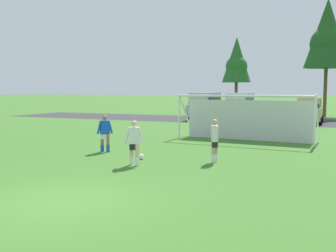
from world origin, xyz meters
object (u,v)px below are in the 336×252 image
(parked_car_slot_left, at_px, (240,105))
(player_defender_far, at_px, (134,143))
(soccer_ball, at_px, (141,157))
(player_midfield_center, at_px, (105,133))
(player_striker_near, at_px, (215,141))
(parked_car_slot_far_left, at_px, (205,105))
(parked_car_slot_center_left, at_px, (268,112))
(parked_car_slot_center, at_px, (309,110))
(soccer_goal, at_px, (246,117))

(parked_car_slot_left, bearing_deg, player_defender_far, -86.16)
(soccer_ball, xyz_separation_m, player_defender_far, (0.35, -1.21, 0.71))
(soccer_ball, distance_m, player_defender_far, 1.45)
(soccer_ball, bearing_deg, player_midfield_center, 156.34)
(player_striker_near, height_order, player_midfield_center, same)
(parked_car_slot_far_left, distance_m, parked_car_slot_center_left, 5.93)
(soccer_ball, bearing_deg, parked_car_slot_center, 76.35)
(soccer_ball, xyz_separation_m, parked_car_slot_center, (5.01, 20.63, 1.00))
(parked_car_slot_left, bearing_deg, parked_car_slot_center_left, -24.80)
(player_defender_far, relative_size, parked_car_slot_center, 0.36)
(parked_car_slot_left, height_order, parked_car_slot_center_left, parked_car_slot_left)
(soccer_ball, bearing_deg, parked_car_slot_left, 93.16)
(parked_car_slot_left, distance_m, parked_car_slot_center, 6.48)
(soccer_goal, relative_size, parked_car_slot_center_left, 1.79)
(soccer_goal, relative_size, player_midfield_center, 4.60)
(player_midfield_center, bearing_deg, parked_car_slot_far_left, 95.62)
(parked_car_slot_far_left, height_order, parked_car_slot_center_left, parked_car_slot_far_left)
(player_striker_near, height_order, parked_car_slot_left, parked_car_slot_left)
(player_striker_near, relative_size, player_midfield_center, 1.00)
(soccer_ball, xyz_separation_m, player_striker_near, (2.85, 0.56, 0.71))
(player_striker_near, bearing_deg, parked_car_slot_center, 83.85)
(soccer_ball, bearing_deg, parked_car_slot_center_left, 85.80)
(parked_car_slot_center_left, xyz_separation_m, parked_car_slot_center, (3.46, -0.44, 0.24))
(soccer_goal, height_order, parked_car_slot_left, soccer_goal)
(soccer_ball, xyz_separation_m, parked_car_slot_left, (-1.23, 22.35, 1.23))
(parked_car_slot_far_left, bearing_deg, parked_car_slot_left, 16.36)
(player_midfield_center, height_order, parked_car_slot_left, parked_car_slot_left)
(parked_car_slot_center_left, bearing_deg, soccer_goal, -85.89)
(parked_car_slot_far_left, relative_size, parked_car_slot_left, 1.01)
(soccer_goal, distance_m, parked_car_slot_center, 13.37)
(player_striker_near, xyz_separation_m, parked_car_slot_center_left, (-1.30, 20.51, 0.05))
(parked_car_slot_center, bearing_deg, soccer_ball, -103.65)
(soccer_ball, height_order, parked_car_slot_center, parked_car_slot_center)
(soccer_goal, xyz_separation_m, player_midfield_center, (-4.87, -6.46, -0.47))
(player_midfield_center, bearing_deg, player_striker_near, -5.11)
(soccer_goal, xyz_separation_m, parked_car_slot_far_left, (-6.88, 13.95, 0.05))
(player_striker_near, relative_size, parked_car_slot_center, 0.36)
(soccer_goal, height_order, player_midfield_center, soccer_goal)
(player_midfield_center, relative_size, parked_car_slot_left, 0.34)
(soccer_ball, xyz_separation_m, parked_car_slot_far_left, (-4.35, 21.44, 1.23))
(player_defender_far, height_order, parked_car_slot_far_left, parked_car_slot_far_left)
(soccer_goal, bearing_deg, parked_car_slot_center, 79.29)
(player_midfield_center, xyz_separation_m, parked_car_slot_far_left, (-2.01, 20.41, 0.52))
(player_midfield_center, height_order, parked_car_slot_far_left, parked_car_slot_far_left)
(player_striker_near, bearing_deg, parked_car_slot_left, 100.61)
(player_defender_far, xyz_separation_m, parked_car_slot_center, (4.66, 21.84, 0.29))
(soccer_ball, relative_size, parked_car_slot_center, 0.05)
(soccer_ball, bearing_deg, player_defender_far, -74.02)
(parked_car_slot_center_left, bearing_deg, parked_car_slot_center, -7.30)
(soccer_ball, height_order, parked_car_slot_center_left, parked_car_slot_center_left)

